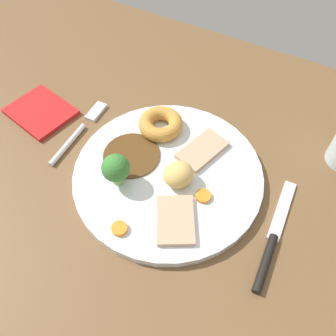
% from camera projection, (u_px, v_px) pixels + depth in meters
% --- Properties ---
extents(dining_table, '(1.20, 0.84, 0.04)m').
position_uv_depth(dining_table, '(154.00, 192.00, 0.55)').
color(dining_table, brown).
rests_on(dining_table, ground).
extents(dinner_plate, '(0.29, 0.29, 0.01)m').
position_uv_depth(dinner_plate, '(168.00, 174.00, 0.54)').
color(dinner_plate, white).
rests_on(dinner_plate, dining_table).
extents(gravy_pool, '(0.09, 0.09, 0.00)m').
position_uv_depth(gravy_pool, '(132.00, 155.00, 0.56)').
color(gravy_pool, '#563819').
rests_on(gravy_pool, dinner_plate).
extents(meat_slice_main, '(0.07, 0.09, 0.01)m').
position_uv_depth(meat_slice_main, '(202.00, 150.00, 0.56)').
color(meat_slice_main, tan).
rests_on(meat_slice_main, dinner_plate).
extents(meat_slice_under, '(0.08, 0.09, 0.01)m').
position_uv_depth(meat_slice_under, '(175.00, 220.00, 0.48)').
color(meat_slice_under, tan).
rests_on(meat_slice_under, dinner_plate).
extents(yorkshire_pudding, '(0.07, 0.07, 0.02)m').
position_uv_depth(yorkshire_pudding, '(161.00, 124.00, 0.58)').
color(yorkshire_pudding, '#C68938').
rests_on(yorkshire_pudding, dinner_plate).
extents(roast_potato_left, '(0.06, 0.06, 0.04)m').
position_uv_depth(roast_potato_left, '(178.00, 175.00, 0.51)').
color(roast_potato_left, '#D8B260').
rests_on(roast_potato_left, dinner_plate).
extents(carrot_coin_front, '(0.02, 0.02, 0.01)m').
position_uv_depth(carrot_coin_front, '(122.00, 230.00, 0.48)').
color(carrot_coin_front, orange).
rests_on(carrot_coin_front, dinner_plate).
extents(carrot_coin_back, '(0.02, 0.02, 0.01)m').
position_uv_depth(carrot_coin_back, '(203.00, 196.00, 0.51)').
color(carrot_coin_back, orange).
rests_on(carrot_coin_back, dinner_plate).
extents(broccoli_floret, '(0.04, 0.04, 0.05)m').
position_uv_depth(broccoli_floret, '(116.00, 169.00, 0.50)').
color(broccoli_floret, '#8CB766').
rests_on(broccoli_floret, dinner_plate).
extents(fork, '(0.02, 0.15, 0.01)m').
position_uv_depth(fork, '(81.00, 129.00, 0.60)').
color(fork, silver).
rests_on(fork, dining_table).
extents(knife, '(0.03, 0.19, 0.01)m').
position_uv_depth(knife, '(272.00, 242.00, 0.48)').
color(knife, black).
rests_on(knife, dining_table).
extents(folded_napkin, '(0.13, 0.11, 0.01)m').
position_uv_depth(folded_napkin, '(41.00, 112.00, 0.63)').
color(folded_napkin, red).
rests_on(folded_napkin, dining_table).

